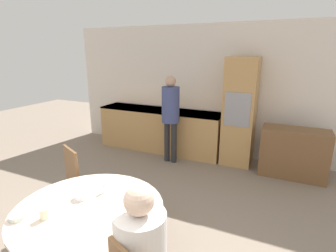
{
  "coord_description": "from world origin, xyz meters",
  "views": [
    {
      "loc": [
        1.39,
        -0.52,
        2.06
      ],
      "look_at": [
        -0.02,
        2.55,
        1.11
      ],
      "focal_mm": 28.0,
      "sensor_mm": 36.0,
      "label": 1
    }
  ],
  "objects_px": {
    "dining_table": "(91,228)",
    "bowl_near": "(82,196)",
    "chair_far_left": "(66,186)",
    "bowl_centre": "(18,217)",
    "person_standing": "(171,110)",
    "cup": "(44,214)",
    "sideboard": "(293,153)",
    "oven_unit": "(240,112)"
  },
  "relations": [
    {
      "from": "dining_table",
      "to": "bowl_near",
      "type": "height_order",
      "value": "bowl_near"
    },
    {
      "from": "chair_far_left",
      "to": "person_standing",
      "type": "distance_m",
      "value": 2.39
    },
    {
      "from": "sideboard",
      "to": "bowl_near",
      "type": "relative_size",
      "value": 7.85
    },
    {
      "from": "sideboard",
      "to": "dining_table",
      "type": "distance_m",
      "value": 3.52
    },
    {
      "from": "oven_unit",
      "to": "sideboard",
      "type": "bearing_deg",
      "value": -12.74
    },
    {
      "from": "dining_table",
      "to": "bowl_centre",
      "type": "height_order",
      "value": "bowl_centre"
    },
    {
      "from": "dining_table",
      "to": "chair_far_left",
      "type": "relative_size",
      "value": 1.31
    },
    {
      "from": "oven_unit",
      "to": "sideboard",
      "type": "relative_size",
      "value": 1.88
    },
    {
      "from": "oven_unit",
      "to": "cup",
      "type": "distance_m",
      "value": 3.71
    },
    {
      "from": "oven_unit",
      "to": "dining_table",
      "type": "relative_size",
      "value": 1.53
    },
    {
      "from": "sideboard",
      "to": "bowl_near",
      "type": "bearing_deg",
      "value": -121.29
    },
    {
      "from": "sideboard",
      "to": "bowl_near",
      "type": "height_order",
      "value": "sideboard"
    },
    {
      "from": "cup",
      "to": "oven_unit",
      "type": "bearing_deg",
      "value": 75.76
    },
    {
      "from": "sideboard",
      "to": "cup",
      "type": "height_order",
      "value": "cup"
    },
    {
      "from": "cup",
      "to": "person_standing",
      "type": "bearing_deg",
      "value": 94.88
    },
    {
      "from": "oven_unit",
      "to": "bowl_near",
      "type": "xyz_separation_m",
      "value": [
        -0.86,
        -3.23,
        -0.21
      ]
    },
    {
      "from": "bowl_near",
      "to": "cup",
      "type": "bearing_deg",
      "value": -98.18
    },
    {
      "from": "chair_far_left",
      "to": "person_standing",
      "type": "xyz_separation_m",
      "value": [
        0.3,
        2.33,
        0.47
      ]
    },
    {
      "from": "chair_far_left",
      "to": "sideboard",
      "type": "bearing_deg",
      "value": 72.35
    },
    {
      "from": "dining_table",
      "to": "bowl_near",
      "type": "relative_size",
      "value": 9.68
    },
    {
      "from": "sideboard",
      "to": "person_standing",
      "type": "relative_size",
      "value": 0.64
    },
    {
      "from": "person_standing",
      "to": "cup",
      "type": "bearing_deg",
      "value": -85.12
    },
    {
      "from": "chair_far_left",
      "to": "bowl_centre",
      "type": "distance_m",
      "value": 0.95
    },
    {
      "from": "person_standing",
      "to": "oven_unit",
      "type": "bearing_deg",
      "value": 23.51
    },
    {
      "from": "sideboard",
      "to": "bowl_centre",
      "type": "distance_m",
      "value": 4.06
    },
    {
      "from": "dining_table",
      "to": "chair_far_left",
      "type": "bearing_deg",
      "value": 148.58
    },
    {
      "from": "bowl_centre",
      "to": "cup",
      "type": "bearing_deg",
      "value": 25.59
    },
    {
      "from": "oven_unit",
      "to": "person_standing",
      "type": "relative_size",
      "value": 1.2
    },
    {
      "from": "cup",
      "to": "bowl_near",
      "type": "relative_size",
      "value": 0.68
    },
    {
      "from": "chair_far_left",
      "to": "person_standing",
      "type": "bearing_deg",
      "value": 108.0
    },
    {
      "from": "person_standing",
      "to": "cup",
      "type": "xyz_separation_m",
      "value": [
        0.26,
        -3.08,
        -0.22
      ]
    },
    {
      "from": "dining_table",
      "to": "bowl_centre",
      "type": "xyz_separation_m",
      "value": [
        -0.41,
        -0.37,
        0.23
      ]
    },
    {
      "from": "oven_unit",
      "to": "bowl_near",
      "type": "bearing_deg",
      "value": -104.91
    },
    {
      "from": "dining_table",
      "to": "bowl_near",
      "type": "xyz_separation_m",
      "value": [
        -0.16,
        0.09,
        0.23
      ]
    },
    {
      "from": "oven_unit",
      "to": "bowl_centre",
      "type": "distance_m",
      "value": 3.86
    },
    {
      "from": "oven_unit",
      "to": "bowl_centre",
      "type": "relative_size",
      "value": 14.75
    },
    {
      "from": "sideboard",
      "to": "dining_table",
      "type": "xyz_separation_m",
      "value": [
        -1.67,
        -3.1,
        0.13
      ]
    },
    {
      "from": "sideboard",
      "to": "chair_far_left",
      "type": "distance_m",
      "value": 3.59
    },
    {
      "from": "person_standing",
      "to": "bowl_centre",
      "type": "height_order",
      "value": "person_standing"
    },
    {
      "from": "dining_table",
      "to": "chair_far_left",
      "type": "height_order",
      "value": "chair_far_left"
    },
    {
      "from": "chair_far_left",
      "to": "bowl_centre",
      "type": "bearing_deg",
      "value": -41.13
    },
    {
      "from": "chair_far_left",
      "to": "bowl_near",
      "type": "bearing_deg",
      "value": -6.74
    }
  ]
}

